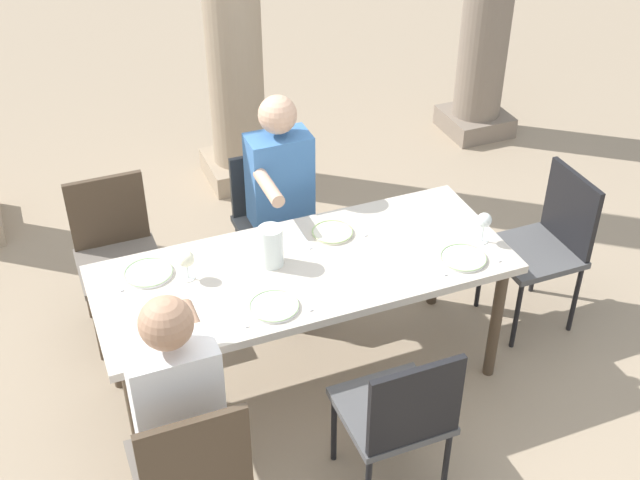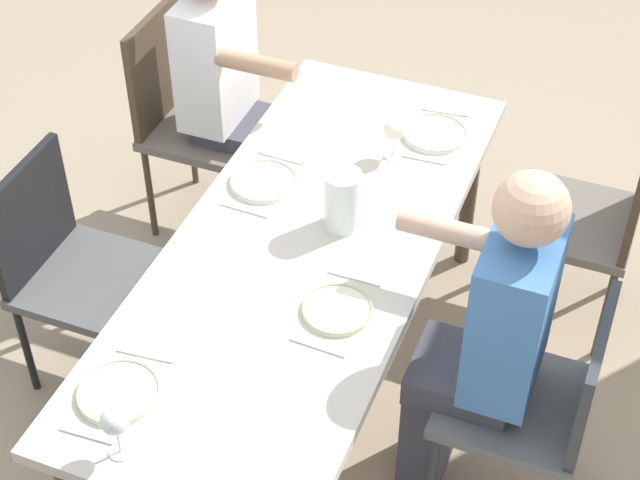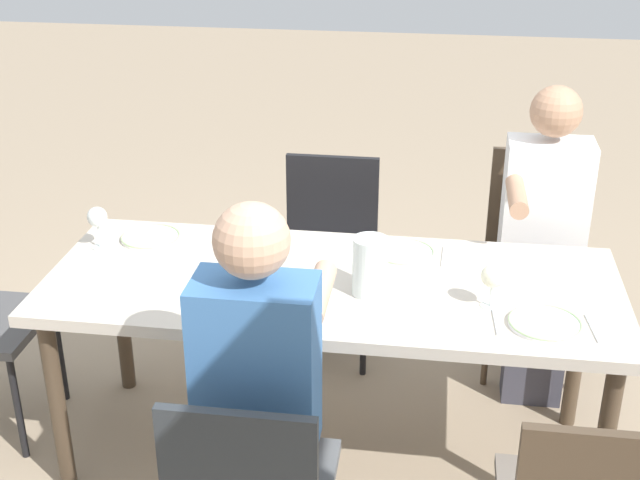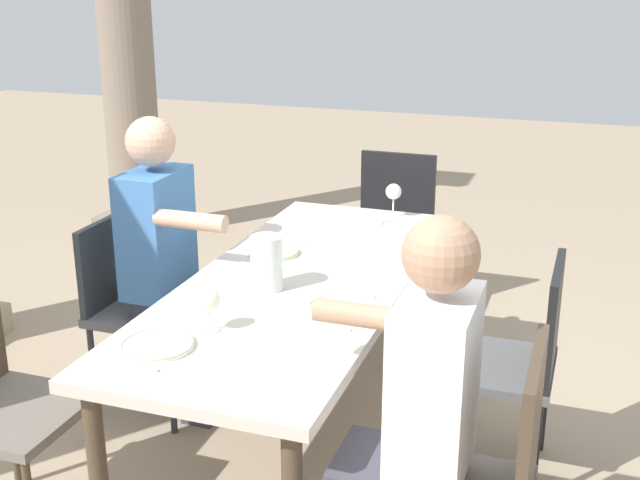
{
  "view_description": "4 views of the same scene",
  "coord_description": "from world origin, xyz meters",
  "px_view_note": "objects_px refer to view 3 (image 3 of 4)",
  "views": [
    {
      "loc": [
        -1.1,
        -2.96,
        3.13
      ],
      "look_at": [
        0.08,
        -0.01,
        0.89
      ],
      "focal_mm": 46.34,
      "sensor_mm": 36.0,
      "label": 1
    },
    {
      "loc": [
        2.2,
        0.93,
        2.93
      ],
      "look_at": [
        -0.03,
        0.04,
        0.76
      ],
      "focal_mm": 58.09,
      "sensor_mm": 36.0,
      "label": 2
    },
    {
      "loc": [
        -0.34,
        2.65,
        2.14
      ],
      "look_at": [
        0.05,
        -0.07,
        0.87
      ],
      "focal_mm": 48.42,
      "sensor_mm": 36.0,
      "label": 3
    },
    {
      "loc": [
        -2.74,
        -1.04,
        1.89
      ],
      "look_at": [
        0.14,
        -0.03,
        0.86
      ],
      "focal_mm": 46.02,
      "sensor_mm": 36.0,
      "label": 4
    }
  ],
  "objects_px": {
    "chair_mid_south": "(329,243)",
    "diner_man_white": "(263,391)",
    "plate_2": "(256,301)",
    "dining_table": "(332,297)",
    "wine_glass_0": "(493,277)",
    "diner_woman_green": "(543,235)",
    "chair_west_south": "(536,246)",
    "plate_0": "(545,323)",
    "water_pitcher": "(370,269)",
    "wine_glass_3": "(97,218)",
    "plate_3": "(151,237)",
    "plate_1": "(404,252)"
  },
  "relations": [
    {
      "from": "chair_mid_south",
      "to": "diner_man_white",
      "type": "distance_m",
      "value": 1.46
    },
    {
      "from": "diner_man_white",
      "to": "plate_2",
      "type": "height_order",
      "value": "diner_man_white"
    },
    {
      "from": "diner_man_white",
      "to": "plate_2",
      "type": "bearing_deg",
      "value": -75.31
    },
    {
      "from": "dining_table",
      "to": "chair_mid_south",
      "type": "height_order",
      "value": "chair_mid_south"
    },
    {
      "from": "wine_glass_0",
      "to": "diner_woman_green",
      "type": "bearing_deg",
      "value": -108.29
    },
    {
      "from": "chair_west_south",
      "to": "diner_woman_green",
      "type": "height_order",
      "value": "diner_woman_green"
    },
    {
      "from": "plate_0",
      "to": "plate_2",
      "type": "bearing_deg",
      "value": -0.75
    },
    {
      "from": "water_pitcher",
      "to": "diner_man_white",
      "type": "bearing_deg",
      "value": 64.92
    },
    {
      "from": "wine_glass_0",
      "to": "wine_glass_3",
      "type": "relative_size",
      "value": 0.92
    },
    {
      "from": "chair_mid_south",
      "to": "plate_3",
      "type": "bearing_deg",
      "value": 43.49
    },
    {
      "from": "chair_west_south",
      "to": "plate_2",
      "type": "xyz_separation_m",
      "value": [
        1.01,
        1.03,
        0.21
      ]
    },
    {
      "from": "diner_man_white",
      "to": "plate_3",
      "type": "relative_size",
      "value": 5.79
    },
    {
      "from": "plate_3",
      "to": "chair_west_south",
      "type": "bearing_deg",
      "value": -158.88
    },
    {
      "from": "dining_table",
      "to": "plate_0",
      "type": "relative_size",
      "value": 8.67
    },
    {
      "from": "diner_woman_green",
      "to": "plate_0",
      "type": "xyz_separation_m",
      "value": [
        0.07,
        0.83,
        0.07
      ]
    },
    {
      "from": "diner_man_white",
      "to": "plate_2",
      "type": "relative_size",
      "value": 6.28
    },
    {
      "from": "wine_glass_0",
      "to": "water_pitcher",
      "type": "bearing_deg",
      "value": -4.98
    },
    {
      "from": "chair_mid_south",
      "to": "plate_0",
      "type": "distance_m",
      "value": 1.35
    },
    {
      "from": "diner_woman_green",
      "to": "water_pitcher",
      "type": "bearing_deg",
      "value": 47.21
    },
    {
      "from": "wine_glass_3",
      "to": "plate_1",
      "type": "bearing_deg",
      "value": -174.76
    },
    {
      "from": "chair_west_south",
      "to": "plate_0",
      "type": "relative_size",
      "value": 4.08
    },
    {
      "from": "plate_2",
      "to": "diner_woman_green",
      "type": "bearing_deg",
      "value": -141.02
    },
    {
      "from": "chair_west_south",
      "to": "plate_3",
      "type": "relative_size",
      "value": 4.17
    },
    {
      "from": "dining_table",
      "to": "wine_glass_0",
      "type": "relative_size",
      "value": 13.21
    },
    {
      "from": "chair_mid_south",
      "to": "plate_0",
      "type": "bearing_deg",
      "value": 128.75
    },
    {
      "from": "plate_1",
      "to": "water_pitcher",
      "type": "height_order",
      "value": "water_pitcher"
    },
    {
      "from": "diner_woman_green",
      "to": "plate_2",
      "type": "xyz_separation_m",
      "value": [
        1.01,
        0.82,
        0.07
      ]
    },
    {
      "from": "chair_west_south",
      "to": "plate_2",
      "type": "relative_size",
      "value": 4.52
    },
    {
      "from": "chair_mid_south",
      "to": "plate_3",
      "type": "relative_size",
      "value": 3.84
    },
    {
      "from": "plate_2",
      "to": "water_pitcher",
      "type": "height_order",
      "value": "water_pitcher"
    },
    {
      "from": "diner_woman_green",
      "to": "water_pitcher",
      "type": "relative_size",
      "value": 6.31
    },
    {
      "from": "plate_0",
      "to": "wine_glass_3",
      "type": "distance_m",
      "value": 1.65
    },
    {
      "from": "plate_0",
      "to": "wine_glass_0",
      "type": "height_order",
      "value": "wine_glass_0"
    },
    {
      "from": "diner_man_white",
      "to": "dining_table",
      "type": "bearing_deg",
      "value": -100.69
    },
    {
      "from": "dining_table",
      "to": "chair_mid_south",
      "type": "xyz_separation_m",
      "value": [
        0.12,
        -0.82,
        -0.17
      ]
    },
    {
      "from": "wine_glass_3",
      "to": "diner_man_white",
      "type": "bearing_deg",
      "value": 135.66
    },
    {
      "from": "dining_table",
      "to": "diner_man_white",
      "type": "relative_size",
      "value": 1.53
    },
    {
      "from": "plate_2",
      "to": "wine_glass_3",
      "type": "xyz_separation_m",
      "value": [
        0.67,
        -0.34,
        0.11
      ]
    },
    {
      "from": "chair_mid_south",
      "to": "wine_glass_0",
      "type": "height_order",
      "value": "wine_glass_0"
    },
    {
      "from": "diner_woman_green",
      "to": "plate_2",
      "type": "height_order",
      "value": "diner_woman_green"
    },
    {
      "from": "diner_woman_green",
      "to": "wine_glass_3",
      "type": "relative_size",
      "value": 7.84
    },
    {
      "from": "diner_woman_green",
      "to": "wine_glass_3",
      "type": "distance_m",
      "value": 1.76
    },
    {
      "from": "water_pitcher",
      "to": "wine_glass_0",
      "type": "bearing_deg",
      "value": 175.02
    },
    {
      "from": "diner_woman_green",
      "to": "wine_glass_0",
      "type": "distance_m",
      "value": 0.79
    },
    {
      "from": "chair_mid_south",
      "to": "water_pitcher",
      "type": "xyz_separation_m",
      "value": [
        -0.26,
        0.9,
        0.34
      ]
    },
    {
      "from": "plate_3",
      "to": "chair_mid_south",
      "type": "bearing_deg",
      "value": -136.51
    },
    {
      "from": "plate_1",
      "to": "wine_glass_3",
      "type": "xyz_separation_m",
      "value": [
        1.14,
        0.1,
        0.11
      ]
    },
    {
      "from": "wine_glass_3",
      "to": "water_pitcher",
      "type": "distance_m",
      "value": 1.06
    },
    {
      "from": "wine_glass_0",
      "to": "plate_2",
      "type": "height_order",
      "value": "wine_glass_0"
    },
    {
      "from": "chair_mid_south",
      "to": "wine_glass_0",
      "type": "distance_m",
      "value": 1.2
    }
  ]
}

